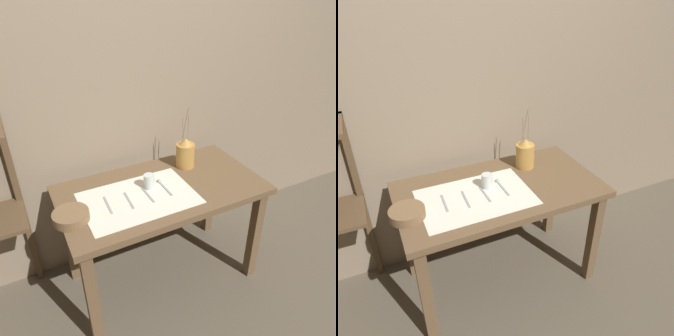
# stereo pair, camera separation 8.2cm
# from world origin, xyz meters

# --- Properties ---
(ground_plane) EXTENTS (12.00, 12.00, 0.00)m
(ground_plane) POSITION_xyz_m (0.00, 0.00, 0.00)
(ground_plane) COLOR brown
(stone_wall_back) EXTENTS (7.00, 0.06, 2.40)m
(stone_wall_back) POSITION_xyz_m (0.00, 0.44, 1.20)
(stone_wall_back) COLOR gray
(stone_wall_back) RESTS_ON ground_plane
(wooden_table) EXTENTS (1.21, 0.66, 0.73)m
(wooden_table) POSITION_xyz_m (0.00, 0.00, 0.62)
(wooden_table) COLOR brown
(wooden_table) RESTS_ON ground_plane
(linen_cloth) EXTENTS (0.63, 0.42, 0.00)m
(linen_cloth) POSITION_xyz_m (-0.16, -0.04, 0.73)
(linen_cloth) COLOR silver
(linen_cloth) RESTS_ON wooden_table
(pitcher_with_flowers) EXTENTS (0.12, 0.12, 0.40)m
(pitcher_with_flowers) POSITION_xyz_m (0.25, 0.16, 0.82)
(pitcher_with_flowers) COLOR #B7843D
(pitcher_with_flowers) RESTS_ON wooden_table
(wooden_bowl) EXTENTS (0.19, 0.19, 0.05)m
(wooden_bowl) POSITION_xyz_m (-0.55, -0.06, 0.76)
(wooden_bowl) COLOR brown
(wooden_bowl) RESTS_ON wooden_table
(glass_tumbler_near) EXTENTS (0.06, 0.06, 0.09)m
(glass_tumbler_near) POSITION_xyz_m (-0.07, 0.02, 0.78)
(glass_tumbler_near) COLOR silver
(glass_tumbler_near) RESTS_ON wooden_table
(fork_inner) EXTENTS (0.02, 0.17, 0.00)m
(fork_inner) POSITION_xyz_m (-0.34, -0.03, 0.74)
(fork_inner) COLOR #939399
(fork_inner) RESTS_ON wooden_table
(fork_outer) EXTENTS (0.02, 0.17, 0.00)m
(fork_outer) POSITION_xyz_m (-0.22, -0.04, 0.74)
(fork_outer) COLOR #939399
(fork_outer) RESTS_ON wooden_table
(knife_center) EXTENTS (0.01, 0.17, 0.00)m
(knife_center) POSITION_xyz_m (-0.11, -0.04, 0.74)
(knife_center) COLOR #939399
(knife_center) RESTS_ON wooden_table
(spoon_outer) EXTENTS (0.02, 0.18, 0.02)m
(spoon_outer) POSITION_xyz_m (0.01, 0.02, 0.74)
(spoon_outer) COLOR #939399
(spoon_outer) RESTS_ON wooden_table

